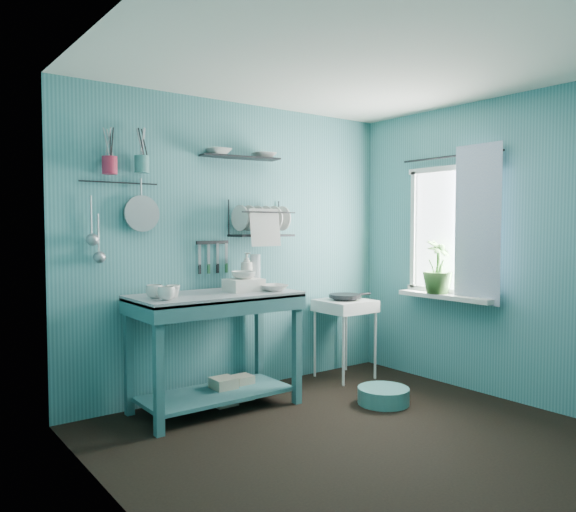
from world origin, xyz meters
TOP-DOWN VIEW (x-y plane):
  - floor at (0.00, 0.00)m, footprint 3.20×3.20m
  - ceiling at (0.00, 0.00)m, footprint 3.20×3.20m
  - wall_back at (0.00, 1.50)m, footprint 3.20×0.00m
  - wall_left at (-1.60, 0.00)m, footprint 0.00×3.00m
  - wall_right at (1.60, 0.00)m, footprint 0.00×3.00m
  - work_counter at (-0.45, 1.13)m, footprint 1.30×0.67m
  - mug_left at (-0.93, 0.97)m, footprint 0.12×0.12m
  - mug_mid at (-0.83, 1.07)m, footprint 0.14×0.14m
  - mug_right at (-0.95, 1.13)m, footprint 0.17×0.17m
  - wash_tub at (-0.20, 1.11)m, footprint 0.28×0.22m
  - tub_bowl at (-0.20, 1.11)m, footprint 0.19×0.19m
  - soap_bottle at (-0.03, 1.33)m, footprint 0.12×0.12m
  - water_bottle at (0.07, 1.35)m, footprint 0.09×0.09m
  - counter_bowl at (0.00, 0.98)m, footprint 0.22×0.22m
  - hotplate_stand at (0.99, 1.20)m, footprint 0.55×0.55m
  - frying_pan at (0.99, 1.20)m, footprint 0.30×0.30m
  - knife_strip at (-0.28, 1.47)m, footprint 0.32×0.05m
  - dish_rack at (0.15, 1.37)m, footprint 0.55×0.24m
  - upper_shelf at (-0.05, 1.40)m, footprint 0.72×0.28m
  - shelf_bowl_left at (-0.25, 1.40)m, footprint 0.22×0.22m
  - shelf_bowl_right at (0.20, 1.40)m, footprint 0.23×0.23m
  - utensil_cup_magenta at (-1.16, 1.42)m, footprint 0.11×0.11m
  - utensil_cup_teal at (-0.91, 1.42)m, footprint 0.11×0.11m
  - colander at (-0.91, 1.45)m, footprint 0.28×0.03m
  - ladle_outer at (-1.29, 1.46)m, footprint 0.01×0.01m
  - ladle_inner at (-1.24, 1.46)m, footprint 0.01×0.01m
  - hook_rail at (-1.07, 1.47)m, footprint 0.60×0.01m
  - window_glass at (1.59, 0.45)m, footprint 0.00×1.10m
  - windowsill at (1.50, 0.45)m, footprint 0.16×0.95m
  - curtain at (1.52, 0.15)m, footprint 0.00×1.35m
  - curtain_rod at (1.54, 0.45)m, footprint 0.02×1.05m
  - potted_plant at (1.50, 0.53)m, footprint 0.30×0.30m
  - storage_tin_large at (-0.35, 1.18)m, footprint 0.18×0.18m
  - storage_tin_small at (-0.15, 1.21)m, footprint 0.15×0.15m
  - floor_basin at (0.70, 0.43)m, footprint 0.42×0.42m

SIDE VIEW (x-z plane):
  - floor at x=0.00m, z-range 0.00..0.00m
  - floor_basin at x=0.70m, z-range 0.00..0.13m
  - storage_tin_small at x=-0.15m, z-range 0.00..0.20m
  - storage_tin_large at x=-0.35m, z-range 0.00..0.22m
  - hotplate_stand at x=0.99m, z-range 0.00..0.74m
  - work_counter at x=-0.45m, z-range 0.00..0.91m
  - frying_pan at x=0.99m, z-range 0.76..0.80m
  - windowsill at x=1.50m, z-range 0.79..0.83m
  - counter_bowl at x=0.00m, z-range 0.91..0.97m
  - mug_mid at x=-0.83m, z-range 0.91..1.01m
  - mug_left at x=-0.93m, z-range 0.91..1.01m
  - mug_right at x=-0.95m, z-range 0.91..1.01m
  - wash_tub at x=-0.20m, z-range 0.91..1.01m
  - tub_bowl at x=-0.20m, z-range 1.01..1.07m
  - water_bottle at x=0.07m, z-range 0.91..1.19m
  - soap_bottle at x=-0.03m, z-range 0.91..1.21m
  - potted_plant at x=1.50m, z-range 0.83..1.31m
  - wall_back at x=0.00m, z-range -0.35..2.85m
  - wall_left at x=-1.60m, z-range -0.25..2.75m
  - wall_right at x=1.60m, z-range -0.25..2.75m
  - knife_strip at x=-0.28m, z-range 1.28..1.31m
  - ladle_inner at x=-1.24m, z-range 1.23..1.53m
  - window_glass at x=1.59m, z-range 0.85..1.95m
  - curtain at x=1.52m, z-range 0.77..2.12m
  - dish_rack at x=0.15m, z-range 1.34..1.66m
  - ladle_outer at x=-1.29m, z-range 1.36..1.66m
  - colander at x=-0.91m, z-range 1.39..1.67m
  - hook_rail at x=-1.07m, z-range 1.76..1.77m
  - utensil_cup_magenta at x=-1.16m, z-range 1.82..1.95m
  - utensil_cup_teal at x=-0.91m, z-range 1.84..1.97m
  - upper_shelf at x=-0.05m, z-range 2.01..2.03m
  - curtain_rod at x=1.54m, z-range 2.04..2.06m
  - shelf_bowl_right at x=0.20m, z-range 2.03..2.08m
  - shelf_bowl_left at x=-0.25m, z-range 2.03..2.08m
  - ceiling at x=0.00m, z-range 2.50..2.50m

